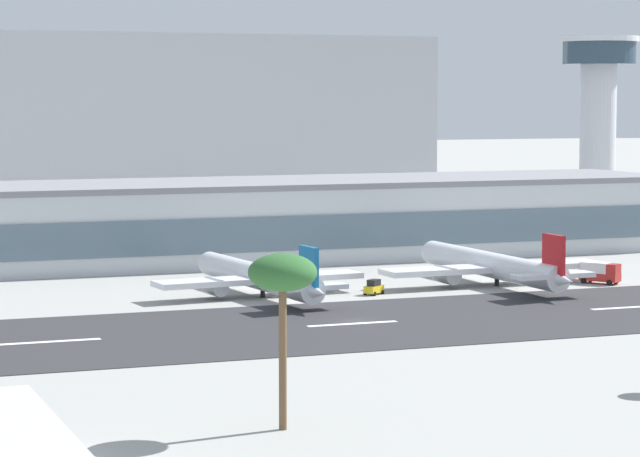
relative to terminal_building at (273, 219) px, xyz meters
The scene contains 13 objects.
ground_plane 74.45m from the terminal_building, 100.69° to the right, with size 1400.00×1400.00×0.00m, color #9E9E99.
runway_strip 76.34m from the terminal_building, 100.42° to the right, with size 800.00×38.10×0.08m, color #2D2D30.
runway_centreline_dash_3 92.00m from the terminal_building, 125.41° to the right, with size 12.00×1.20×0.01m, color white.
runway_centreline_dash_4 76.62m from the terminal_building, 101.54° to the right, with size 12.00×1.20×0.01m, color white.
runway_centreline_dash_5 79.22m from the terminal_building, 71.35° to the right, with size 12.00×1.20×0.01m, color white.
terminal_building is the anchor object (origin of this frame).
control_tower 101.20m from the terminal_building, 24.21° to the left, with size 17.42×17.42×41.69m.
distant_hotel_block 94.35m from the terminal_building, 81.98° to the left, with size 110.32×30.79×42.67m, color #BCBCC1.
airliner_blue_tail_gate_0 50.60m from the terminal_building, 110.84° to the right, with size 31.30×41.40×8.65m.
airliner_red_tail_gate_1 51.52m from the terminal_building, 68.24° to the right, with size 35.94×43.92×9.16m.
service_box_truck_0 62.19m from the terminal_building, 55.67° to the right, with size 5.35×6.32×3.25m.
service_baggage_tug_1 50.73m from the terminal_building, 92.34° to the right, with size 3.52×3.21×2.20m.
palm_tree_0 133.55m from the terminal_building, 108.63° to the right, with size 5.91×5.91×15.18m.
Camera 1 is at (-69.58, -169.83, 28.44)m, focal length 82.19 mm.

